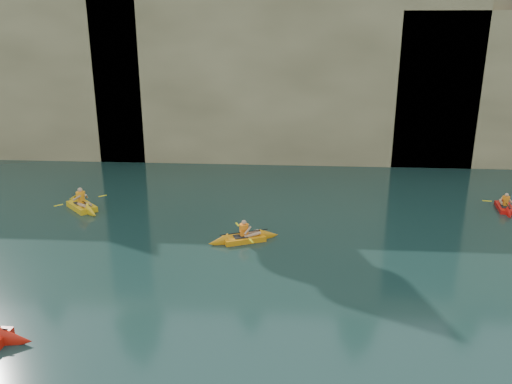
{
  "coord_description": "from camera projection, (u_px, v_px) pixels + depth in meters",
  "views": [
    {
      "loc": [
        2.7,
        -10.0,
        8.14
      ],
      "look_at": [
        1.5,
        6.12,
        3.0
      ],
      "focal_mm": 35.0,
      "sensor_mm": 36.0,
      "label": 1
    }
  ],
  "objects": [
    {
      "name": "ground",
      "position": [
        176.0,
        383.0,
        12.16
      ],
      "size": [
        160.0,
        160.0,
        0.0
      ],
      "primitive_type": "plane",
      "color": "black",
      "rests_on": "ground"
    },
    {
      "name": "cliff",
      "position": [
        260.0,
        63.0,
        38.85
      ],
      "size": [
        70.0,
        16.0,
        12.0
      ],
      "primitive_type": "cube",
      "color": "#CCBC7C",
      "rests_on": "ground"
    },
    {
      "name": "sea_cave_east",
      "position": [
        408.0,
        131.0,
        31.63
      ],
      "size": [
        5.0,
        1.0,
        4.5
      ],
      "primitive_type": "cube",
      "color": "black",
      "rests_on": "ground"
    },
    {
      "name": "sea_cave_center",
      "position": [
        191.0,
        138.0,
        32.82
      ],
      "size": [
        3.5,
        1.0,
        3.2
      ],
      "primitive_type": "cube",
      "color": "black",
      "rests_on": "ground"
    },
    {
      "name": "kayaker_red_far",
      "position": [
        505.0,
        207.0,
        24.16
      ],
      "size": [
        2.06,
        2.89,
        1.03
      ],
      "rotation": [
        0.0,
        0.0,
        1.39
      ],
      "color": "red",
      "rests_on": "ground"
    },
    {
      "name": "kayaker_yellow",
      "position": [
        82.0,
        206.0,
        24.22
      ],
      "size": [
        2.87,
        2.88,
        1.34
      ],
      "rotation": [
        0.0,
        0.0,
        -0.79
      ],
      "color": "gold",
      "rests_on": "ground"
    },
    {
      "name": "kayaker_orange",
      "position": [
        244.0,
        238.0,
        20.46
      ],
      "size": [
        3.04,
        2.12,
        1.15
      ],
      "rotation": [
        0.0,
        0.0,
        0.41
      ],
      "color": "orange",
      "rests_on": "ground"
    },
    {
      "name": "cliff_slab_center",
      "position": [
        283.0,
        74.0,
        31.77
      ],
      "size": [
        24.0,
        2.4,
        11.4
      ],
      "primitive_type": "cube",
      "color": "tan",
      "rests_on": "ground"
    }
  ]
}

